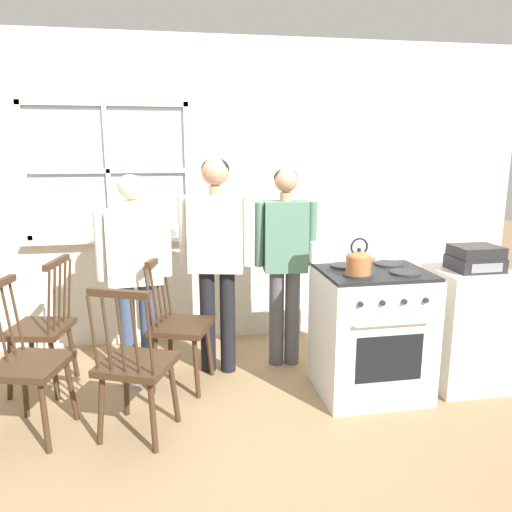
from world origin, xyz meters
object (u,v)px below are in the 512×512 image
object	(u,v)px
chair_near_stove	(43,329)
chair_by_window	(179,326)
chair_center_cluster	(135,366)
kettle	(359,261)
stove	(370,330)
side_counter	(467,328)
stereo	(475,258)
person_adult_right	(285,251)
person_elderly_left	(135,263)
chair_near_wall	(27,365)
person_teen_center	(216,245)
potted_plant	(139,226)

from	to	relation	value
chair_near_stove	chair_by_window	bearing A→B (deg)	94.87
chair_center_cluster	kettle	xyz separation A→B (m)	(1.48, 0.16, 0.56)
chair_center_cluster	stove	size ratio (longest dim) A/B	0.92
side_counter	stereo	world-z (taller)	stereo
person_adult_right	stove	xyz separation A→B (m)	(0.50, -0.58, -0.48)
chair_center_cluster	person_elderly_left	distance (m)	0.89
kettle	person_adult_right	bearing A→B (deg)	115.24
chair_near_wall	person_elderly_left	bearing A→B (deg)	-29.76
chair_near_stove	person_teen_center	xyz separation A→B (m)	(1.30, 0.06, 0.57)
person_adult_right	kettle	size ratio (longest dim) A/B	6.53
stereo	chair_center_cluster	bearing A→B (deg)	-174.14
person_teen_center	side_counter	size ratio (longest dim) A/B	1.88
chair_center_cluster	chair_near_wall	bearing A→B (deg)	12.68
chair_center_cluster	kettle	distance (m)	1.59
kettle	chair_near_wall	bearing A→B (deg)	-179.20
potted_plant	side_counter	world-z (taller)	potted_plant
chair_near_wall	potted_plant	bearing A→B (deg)	-9.21
chair_near_wall	chair_center_cluster	bearing A→B (deg)	-85.07
chair_center_cluster	chair_near_stove	distance (m)	1.04
person_adult_right	stereo	distance (m)	1.40
kettle	stereo	world-z (taller)	kettle
person_elderly_left	stereo	world-z (taller)	person_elderly_left
chair_near_wall	person_teen_center	xyz separation A→B (m)	(1.25, 0.70, 0.57)
chair_near_wall	person_teen_center	world-z (taller)	person_teen_center
stove	side_counter	world-z (taller)	stove
person_elderly_left	chair_by_window	bearing A→B (deg)	-24.78
side_counter	stereo	distance (m)	0.54
chair_by_window	potted_plant	size ratio (longest dim) A/B	2.94
stove	kettle	world-z (taller)	kettle
person_teen_center	person_adult_right	distance (m)	0.56
chair_by_window	chair_near_wall	size ratio (longest dim) A/B	1.00
chair_center_cluster	potted_plant	world-z (taller)	potted_plant
chair_by_window	person_adult_right	distance (m)	1.02
chair_by_window	chair_near_wall	xyz separation A→B (m)	(-0.94, -0.52, 0.00)
chair_near_stove	person_adult_right	distance (m)	1.92
chair_by_window	chair_near_stove	bearing A→B (deg)	103.71
chair_near_stove	side_counter	size ratio (longest dim) A/B	1.10
chair_center_cluster	person_teen_center	distance (m)	1.17
chair_center_cluster	stereo	world-z (taller)	stereo
person_elderly_left	stereo	xyz separation A→B (m)	(2.43, -0.50, 0.05)
chair_by_window	stove	size ratio (longest dim) A/B	0.92
person_adult_right	person_elderly_left	bearing A→B (deg)	-168.91
chair_near_stove	person_elderly_left	size ratio (longest dim) A/B	0.63
chair_by_window	person_teen_center	xyz separation A→B (m)	(0.31, 0.18, 0.57)
chair_near_wall	stereo	world-z (taller)	stereo
person_teen_center	stove	bearing A→B (deg)	-13.40
chair_center_cluster	stereo	xyz separation A→B (m)	(2.41, 0.25, 0.52)
chair_center_cluster	kettle	size ratio (longest dim) A/B	4.02
person_adult_right	side_counter	size ratio (longest dim) A/B	1.79
chair_center_cluster	person_teen_center	size ratio (longest dim) A/B	0.59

